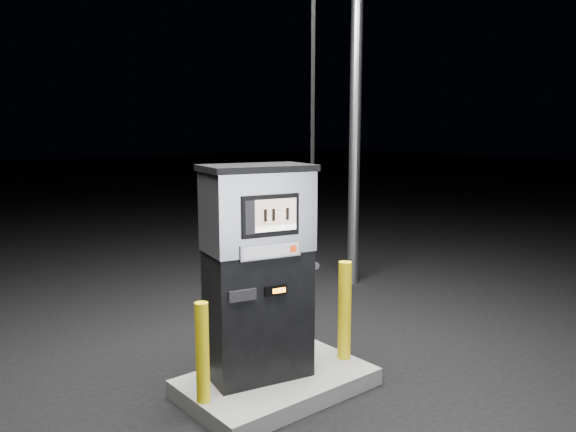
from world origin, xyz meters
TOP-DOWN VIEW (x-y plane):
  - ground at (0.00, 0.00)m, footprint 80.00×80.00m
  - pump_island at (0.00, 0.00)m, footprint 1.60×1.00m
  - fuel_dispenser at (-0.12, 0.10)m, footprint 1.04×0.71m
  - bollard_left at (-0.74, -0.02)m, footprint 0.11×0.11m
  - bollard_right at (0.71, -0.11)m, footprint 0.15×0.15m

SIDE VIEW (x-z plane):
  - ground at x=0.00m, z-range 0.00..0.00m
  - pump_island at x=0.00m, z-range 0.00..0.15m
  - bollard_left at x=-0.74m, z-range 0.15..0.95m
  - bollard_right at x=0.71m, z-range 0.15..1.06m
  - fuel_dispenser at x=-0.12m, z-range -0.80..2.96m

